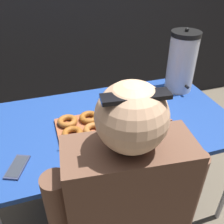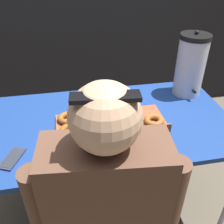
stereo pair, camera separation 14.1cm
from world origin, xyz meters
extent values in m
plane|color=brown|center=(0.00, 0.00, 0.00)|extent=(12.00, 12.00, 0.00)
cube|color=navy|center=(0.00, 0.00, 0.71)|extent=(1.39, 0.80, 0.03)
cylinder|color=#ADADB2|center=(-0.65, 0.35, 0.35)|extent=(0.03, 0.03, 0.70)
cylinder|color=#ADADB2|center=(0.65, 0.35, 0.35)|extent=(0.03, 0.03, 0.70)
cube|color=brown|center=(-0.02, -0.03, 0.73)|extent=(0.62, 0.26, 0.02)
cube|color=brown|center=(-0.02, -0.16, 0.76)|extent=(0.61, 0.01, 0.04)
torus|color=brown|center=(-0.25, -0.09, 0.76)|extent=(0.16, 0.16, 0.03)
torus|color=#995B28|center=(-0.14, -0.09, 0.76)|extent=(0.15, 0.15, 0.03)
torus|color=#965926|center=(-0.02, -0.09, 0.76)|extent=(0.13, 0.13, 0.03)
torus|color=#945724|center=(0.10, -0.09, 0.76)|extent=(0.15, 0.15, 0.03)
torus|color=#955825|center=(0.22, -0.09, 0.76)|extent=(0.15, 0.15, 0.03)
torus|color=brown|center=(-0.26, 0.03, 0.76)|extent=(0.16, 0.16, 0.03)
torus|color=brown|center=(-0.13, 0.03, 0.76)|extent=(0.12, 0.12, 0.03)
torus|color=brown|center=(-0.02, 0.03, 0.76)|extent=(0.12, 0.12, 0.03)
torus|color=#A56835|center=(0.10, 0.03, 0.76)|extent=(0.15, 0.15, 0.03)
cylinder|color=silver|center=(0.55, 0.23, 0.91)|extent=(0.18, 0.18, 0.37)
cylinder|color=black|center=(0.55, 0.23, 1.11)|extent=(0.19, 0.19, 0.03)
sphere|color=black|center=(0.55, 0.23, 1.14)|extent=(0.03, 0.03, 0.03)
cylinder|color=black|center=(0.55, 0.13, 0.79)|extent=(0.02, 0.05, 0.02)
cube|color=#2D334C|center=(-0.53, -0.22, 0.73)|extent=(0.12, 0.16, 0.01)
cube|color=#2D333D|center=(-0.53, -0.22, 0.74)|extent=(0.11, 0.14, 0.00)
cube|color=brown|center=(-0.14, -0.59, 0.77)|extent=(0.44, 0.23, 0.60)
sphere|color=tan|center=(-0.14, -0.59, 1.18)|extent=(0.21, 0.21, 0.21)
cube|color=black|center=(-0.14, -0.62, 1.26)|extent=(0.18, 0.06, 0.01)
cylinder|color=brown|center=(0.10, -0.62, 0.74)|extent=(0.09, 0.09, 0.48)
cylinder|color=brown|center=(-0.37, -0.57, 0.74)|extent=(0.09, 0.09, 0.48)
camera|label=1|loc=(-0.36, -1.12, 1.57)|focal=40.00mm
camera|label=2|loc=(-0.22, -1.15, 1.57)|focal=40.00mm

